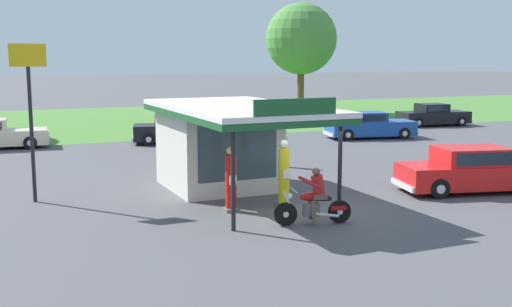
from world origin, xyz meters
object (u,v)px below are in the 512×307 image
at_px(gas_pump_nearside, 231,182).
at_px(gas_pump_offside, 284,176).
at_px(featured_classic_sedan, 476,171).
at_px(parked_car_back_row_left, 179,130).
at_px(roadside_pole_sign, 30,96).
at_px(bystander_chatting_near_pumps, 284,148).
at_px(motorcycle_with_rider, 314,201).
at_px(parked_car_back_row_far_right, 370,126).
at_px(parked_car_back_row_right, 433,116).

height_order(gas_pump_nearside, gas_pump_offside, gas_pump_offside).
relative_size(featured_classic_sedan, parked_car_back_row_left, 1.08).
xyz_separation_m(featured_classic_sedan, roadside_pole_sign, (-13.97, 4.43, 2.67)).
relative_size(featured_classic_sedan, bystander_chatting_near_pumps, 3.74).
relative_size(gas_pump_nearside, motorcycle_with_rider, 0.91).
height_order(bystander_chatting_near_pumps, roadside_pole_sign, roadside_pole_sign).
xyz_separation_m(gas_pump_offside, parked_car_back_row_left, (1.31, 15.25, -0.24)).
xyz_separation_m(parked_car_back_row_left, roadside_pole_sign, (-8.31, -11.59, 2.67)).
height_order(motorcycle_with_rider, parked_car_back_row_left, motorcycle_with_rider).
xyz_separation_m(motorcycle_with_rider, bystander_chatting_near_pumps, (3.32, 8.52, 0.15)).
distance_m(parked_car_back_row_far_right, roadside_pole_sign, 21.09).
bearing_deg(parked_car_back_row_right, gas_pump_nearside, -141.92).
height_order(parked_car_back_row_far_right, bystander_chatting_near_pumps, bystander_chatting_near_pumps).
bearing_deg(featured_classic_sedan, parked_car_back_row_left, 109.46).
distance_m(featured_classic_sedan, roadside_pole_sign, 14.90).
relative_size(featured_classic_sedan, roadside_pole_sign, 1.17).
xyz_separation_m(gas_pump_offside, featured_classic_sedan, (6.97, -0.77, -0.24)).
bearing_deg(bystander_chatting_near_pumps, gas_pump_offside, -116.52).
bearing_deg(gas_pump_nearside, motorcycle_with_rider, -56.47).
height_order(gas_pump_nearside, parked_car_back_row_far_right, gas_pump_nearside).
bearing_deg(gas_pump_nearside, parked_car_back_row_right, 38.08).
bearing_deg(featured_classic_sedan, bystander_chatting_near_pumps, 119.05).
relative_size(gas_pump_offside, motorcycle_with_rider, 0.96).
bearing_deg(roadside_pole_sign, gas_pump_nearside, -34.88).
bearing_deg(motorcycle_with_rider, gas_pump_offside, 84.54).
distance_m(motorcycle_with_rider, roadside_pole_sign, 9.44).
relative_size(gas_pump_nearside, parked_car_back_row_far_right, 0.37).
bearing_deg(parked_car_back_row_right, featured_classic_sedan, -125.67).
relative_size(motorcycle_with_rider, roadside_pole_sign, 0.43).
xyz_separation_m(bystander_chatting_near_pumps, roadside_pole_sign, (-10.10, -2.54, 2.57)).
xyz_separation_m(gas_pump_nearside, motorcycle_with_rider, (1.53, -2.32, -0.24)).
relative_size(gas_pump_nearside, parked_car_back_row_left, 0.37).
bearing_deg(roadside_pole_sign, featured_classic_sedan, -17.58).
bearing_deg(parked_car_back_row_right, parked_car_back_row_left, -175.75).
bearing_deg(parked_car_back_row_far_right, bystander_chatting_near_pumps, -142.92).
xyz_separation_m(motorcycle_with_rider, parked_car_back_row_far_right, (12.04, 15.11, 0.03)).
bearing_deg(gas_pump_offside, parked_car_back_row_right, 40.50).
bearing_deg(featured_classic_sedan, parked_car_back_row_far_right, 70.32).
xyz_separation_m(featured_classic_sedan, parked_car_back_row_right, (12.47, 17.37, -0.03)).
distance_m(parked_car_back_row_right, parked_car_back_row_left, 18.18).
xyz_separation_m(motorcycle_with_rider, parked_car_back_row_right, (19.66, 18.92, 0.02)).
relative_size(gas_pump_offside, parked_car_back_row_left, 0.38).
bearing_deg(featured_classic_sedan, motorcycle_with_rider, -167.85).
relative_size(gas_pump_offside, parked_car_back_row_right, 0.40).
xyz_separation_m(gas_pump_nearside, bystander_chatting_near_pumps, (4.85, 6.20, -0.09)).
bearing_deg(roadside_pole_sign, parked_car_back_row_right, 26.08).
bearing_deg(bystander_chatting_near_pumps, parked_car_back_row_right, 32.47).
xyz_separation_m(gas_pump_offside, parked_car_back_row_far_right, (11.82, 12.79, -0.26)).
distance_m(bystander_chatting_near_pumps, roadside_pole_sign, 10.73).
xyz_separation_m(motorcycle_with_rider, featured_classic_sedan, (7.19, 1.55, 0.05)).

